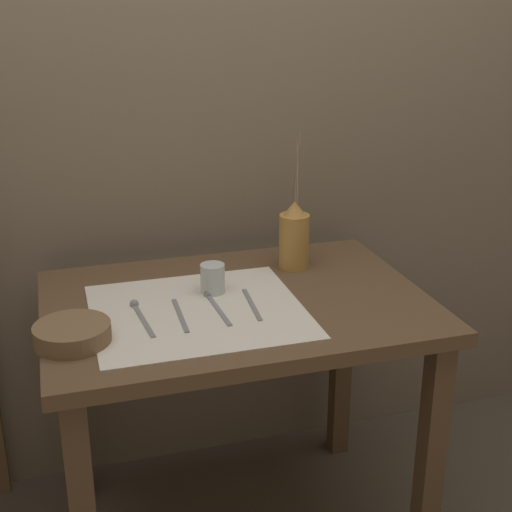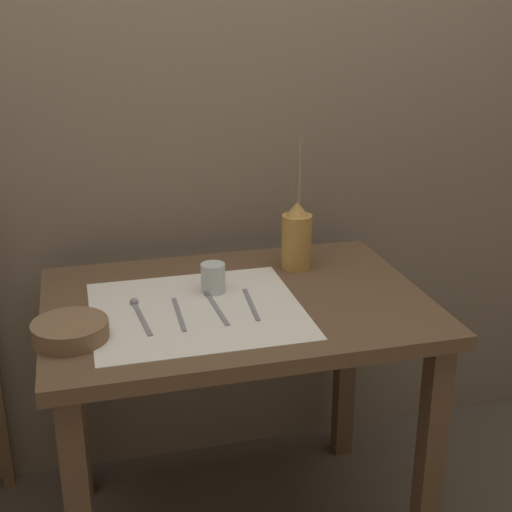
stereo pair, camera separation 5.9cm
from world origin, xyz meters
name	(u,v)px [view 1 (the left image)]	position (x,y,z in m)	size (l,w,h in m)	color
stone_wall_back	(195,119)	(0.00, 0.48, 1.20)	(7.00, 0.06, 2.40)	#7A6B56
wooden_table	(237,339)	(0.00, 0.00, 0.67)	(1.04, 0.74, 0.79)	brown
linen_cloth	(198,311)	(-0.12, -0.05, 0.79)	(0.55, 0.50, 0.00)	silver
pitcher_with_flowers	(294,237)	(0.23, 0.18, 0.89)	(0.09, 0.09, 0.41)	#B7843D
wooden_bowl	(72,334)	(-0.44, -0.14, 0.81)	(0.18, 0.18, 0.05)	brown
glass_tumbler_near	(213,278)	(-0.05, 0.06, 0.83)	(0.07, 0.07, 0.08)	silver
spoon_outer	(138,311)	(-0.27, -0.01, 0.79)	(0.04, 0.22, 0.02)	gray
knife_center	(180,315)	(-0.17, -0.07, 0.79)	(0.02, 0.20, 0.00)	gray
spoon_inner	(212,300)	(-0.07, 0.00, 0.79)	(0.03, 0.22, 0.02)	gray
fork_inner	(252,304)	(0.03, -0.06, 0.79)	(0.03, 0.20, 0.00)	gray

